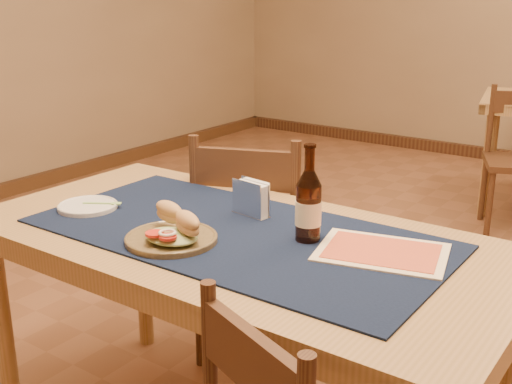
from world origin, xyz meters
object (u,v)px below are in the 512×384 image
Objects in this scene: main_table at (236,260)px; chair_main_far at (254,242)px; beer_bottle at (308,205)px; sandwich_plate at (173,233)px; napkin_holder at (251,199)px.

chair_main_far is at bearing 120.52° from main_table.
beer_bottle reaches higher than chair_main_far.
sandwich_plate is at bearing -72.61° from chair_main_far.
main_table is 0.63m from chair_main_far.
main_table is 5.91× the size of beer_bottle.
main_table is 0.20m from napkin_holder.
beer_bottle is at bearing -16.58° from napkin_holder.
main_table is 1.72× the size of chair_main_far.
main_table is 12.17× the size of napkin_holder.
chair_main_far is 3.43× the size of beer_bottle.
napkin_holder is (0.26, -0.38, 0.33)m from chair_main_far.
sandwich_plate is 0.38m from beer_bottle.
chair_main_far is 0.78m from sandwich_plate.
napkin_holder is at bearing -55.69° from chair_main_far.
chair_main_far is at bearing 107.39° from sandwich_plate.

